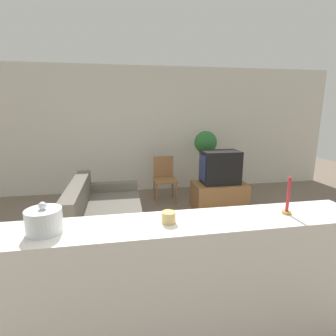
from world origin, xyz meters
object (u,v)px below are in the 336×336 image
object	(u,v)px
wooden_chair	(164,176)
decorative_bowl	(44,221)
couch	(104,218)
potted_plant	(206,144)
television	(220,167)

from	to	relation	value
wooden_chair	decorative_bowl	xyz separation A→B (m)	(-1.34, -3.27, 0.61)
couch	decorative_bowl	world-z (taller)	decorative_bowl
couch	potted_plant	distance (m)	2.75
television	decorative_bowl	world-z (taller)	decorative_bowl
potted_plant	decorative_bowl	bearing A→B (deg)	-122.49
couch	potted_plant	xyz separation A→B (m)	(2.04, 1.67, 0.81)
couch	wooden_chair	size ratio (longest dim) A/B	1.86
wooden_chair	decorative_bowl	bearing A→B (deg)	-112.27
television	potted_plant	bearing A→B (deg)	89.12
potted_plant	television	bearing A→B (deg)	-90.88
decorative_bowl	potted_plant	bearing A→B (deg)	57.51
couch	decorative_bowl	bearing A→B (deg)	-97.03
potted_plant	decorative_bowl	xyz separation A→B (m)	(-2.27, -3.56, 0.01)
couch	wooden_chair	world-z (taller)	wooden_chair
wooden_chair	potted_plant	world-z (taller)	potted_plant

